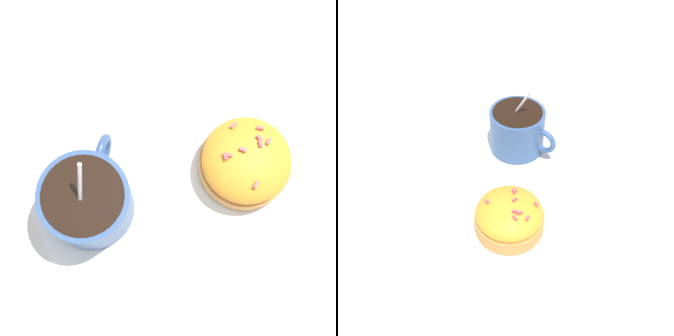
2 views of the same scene
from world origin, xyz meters
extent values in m
plane|color=silver|center=(0.00, 0.00, 0.00)|extent=(3.00, 3.00, 0.00)
cube|color=white|center=(0.00, 0.00, 0.00)|extent=(0.31, 0.31, 0.00)
cylinder|color=#335184|center=(-0.08, 0.01, 0.04)|extent=(0.09, 0.09, 0.07)
cylinder|color=black|center=(-0.08, 0.01, 0.07)|extent=(0.08, 0.08, 0.01)
torus|color=#335184|center=(-0.05, 0.05, 0.04)|extent=(0.03, 0.04, 0.04)
ellipsoid|color=silver|center=(-0.07, 0.03, 0.01)|extent=(0.03, 0.03, 0.01)
cylinder|color=silver|center=(-0.09, 0.00, 0.07)|extent=(0.04, 0.05, 0.11)
cylinder|color=#C18442|center=(0.08, -0.01, 0.01)|extent=(0.10, 0.10, 0.02)
ellipsoid|color=orange|center=(0.08, -0.01, 0.03)|extent=(0.09, 0.09, 0.04)
cube|color=#EA4C56|center=(0.11, 0.00, 0.05)|extent=(0.01, 0.01, 0.00)
cube|color=#EA4C56|center=(0.08, -0.04, 0.05)|extent=(0.01, 0.01, 0.00)
cube|color=#EA4C56|center=(0.11, 0.02, 0.05)|extent=(0.01, 0.01, 0.00)
cube|color=#EA4C56|center=(0.10, 0.00, 0.06)|extent=(0.00, 0.01, 0.00)
cube|color=#EA4C56|center=(0.06, 0.00, 0.05)|extent=(0.00, 0.01, 0.00)
cube|color=#EA4C56|center=(0.06, 0.00, 0.05)|extent=(0.01, 0.01, 0.00)
cube|color=#EA4C56|center=(0.08, 0.03, 0.05)|extent=(0.01, 0.01, 0.00)
cube|color=#EA4C56|center=(0.08, 0.00, 0.06)|extent=(0.01, 0.01, 0.00)
cube|color=#EA4C56|center=(0.10, 0.01, 0.05)|extent=(0.01, 0.01, 0.00)
camera|label=1|loc=(-0.04, -0.11, 0.60)|focal=60.00mm
camera|label=2|loc=(0.42, -0.01, 0.46)|focal=42.00mm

